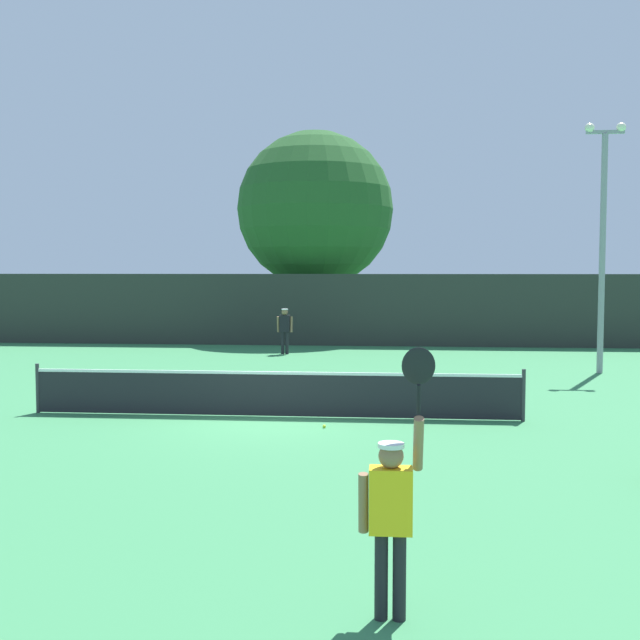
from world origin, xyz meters
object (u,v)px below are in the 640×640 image
Objects in this scene: player_serving at (392,503)px; parked_car_mid at (481,315)px; parked_car_near at (273,315)px; light_pole at (603,230)px; player_receiving at (285,326)px; tennis_ball at (324,426)px; large_tree at (315,210)px.

parked_car_mid is at bearing 82.02° from player_serving.
light_pole is at bearing -56.43° from parked_car_near.
player_receiving is 24.47× the size of tennis_ball.
light_pole reaches higher than parked_car_near.
large_tree is (0.47, 6.72, 4.75)m from player_receiving.
large_tree is 2.13× the size of parked_car_near.
light_pole is 19.91m from parked_car_near.
parked_car_mid is at bearing 33.56° from large_tree.
large_tree is at bearing 96.89° from player_serving.
player_receiving is (-3.83, 21.10, -0.03)m from player_serving.
player_receiving is 0.38× the size of parked_car_mid.
player_serving is 0.33× the size of light_pole.
large_tree is 7.14m from parked_car_near.
tennis_ball is at bearing 98.98° from player_serving.
parked_car_near is (-5.93, 32.22, -0.27)m from player_serving.
player_serving is 0.26× the size of large_tree.
player_receiving is at bearing -93.99° from large_tree.
tennis_ball is (2.54, -12.95, -0.99)m from player_receiving.
light_pole is (6.26, 16.87, 3.20)m from player_serving.
light_pole is 0.80× the size of large_tree.
player_serving is at bearing -84.45° from parked_car_near.
large_tree reaches higher than player_receiving.
tennis_ball is 25.69m from parked_car_mid.
light_pole is at bearing 49.12° from tennis_ball.
player_receiving is 11.41m from light_pole.
parked_car_near is at bearing 100.43° from player_serving.
player_receiving is at bearing 101.11° from tennis_ball.
large_tree reaches higher than player_serving.
tennis_ball is 0.01× the size of light_pole.
light_pole is 1.71× the size of parked_car_mid.
light_pole is at bearing -48.69° from large_tree.
parked_car_mid is at bearing 76.64° from tennis_ball.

